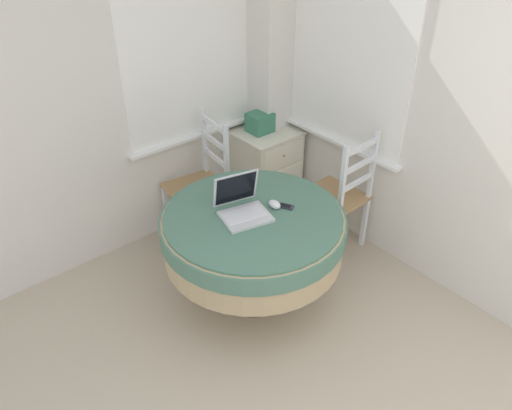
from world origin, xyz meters
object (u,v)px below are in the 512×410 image
(storage_box, at_px, (260,122))
(cell_phone, at_px, (285,206))
(laptop, at_px, (242,207))
(computer_mouse, at_px, (275,204))
(round_dining_table, at_px, (253,232))
(dining_chair_near_right_window, at_px, (339,196))
(corner_cabinet, at_px, (266,169))
(dining_chair_near_back_window, at_px, (201,184))

(storage_box, bearing_deg, cell_phone, -122.21)
(laptop, height_order, cell_phone, laptop)
(laptop, relative_size, cell_phone, 3.00)
(laptop, distance_m, computer_mouse, 0.22)
(computer_mouse, bearing_deg, round_dining_table, 169.62)
(laptop, relative_size, dining_chair_near_right_window, 0.36)
(laptop, xyz_separation_m, computer_mouse, (0.20, -0.08, -0.03))
(round_dining_table, relative_size, corner_cabinet, 1.66)
(corner_cabinet, distance_m, storage_box, 0.44)
(dining_chair_near_back_window, bearing_deg, storage_box, 3.20)
(computer_mouse, distance_m, cell_phone, 0.07)
(dining_chair_near_back_window, relative_size, corner_cabinet, 1.41)
(dining_chair_near_back_window, bearing_deg, dining_chair_near_right_window, -49.65)
(round_dining_table, bearing_deg, dining_chair_near_back_window, 77.70)
(round_dining_table, bearing_deg, storage_box, 47.76)
(round_dining_table, height_order, dining_chair_near_back_window, dining_chair_near_back_window)
(computer_mouse, xyz_separation_m, dining_chair_near_back_window, (0.04, 0.91, -0.29))
(computer_mouse, distance_m, corner_cabinet, 1.22)
(laptop, bearing_deg, dining_chair_near_right_window, 0.22)
(cell_phone, height_order, storage_box, storage_box)
(storage_box, bearing_deg, laptop, -135.41)
(computer_mouse, xyz_separation_m, cell_phone, (0.06, -0.04, -0.02))
(cell_phone, bearing_deg, computer_mouse, 145.53)
(storage_box, bearing_deg, round_dining_table, -132.24)
(round_dining_table, relative_size, laptop, 3.31)
(dining_chair_near_back_window, height_order, corner_cabinet, dining_chair_near_back_window)
(laptop, height_order, dining_chair_near_back_window, dining_chair_near_back_window)
(laptop, bearing_deg, storage_box, 44.59)
(computer_mouse, bearing_deg, dining_chair_near_back_window, 87.71)
(cell_phone, height_order, corner_cabinet, cell_phone)
(dining_chair_near_right_window, bearing_deg, corner_cabinet, 91.66)
(round_dining_table, distance_m, dining_chair_near_right_window, 0.91)
(dining_chair_near_back_window, bearing_deg, computer_mouse, -92.29)
(dining_chair_near_right_window, bearing_deg, computer_mouse, -173.62)
(computer_mouse, relative_size, cell_phone, 0.78)
(laptop, distance_m, dining_chair_near_back_window, 0.92)
(laptop, bearing_deg, corner_cabinet, 42.09)
(laptop, height_order, storage_box, laptop)
(computer_mouse, bearing_deg, dining_chair_near_right_window, 6.38)
(cell_phone, bearing_deg, laptop, 155.45)
(laptop, distance_m, cell_phone, 0.29)
(laptop, distance_m, dining_chair_near_right_window, 0.99)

